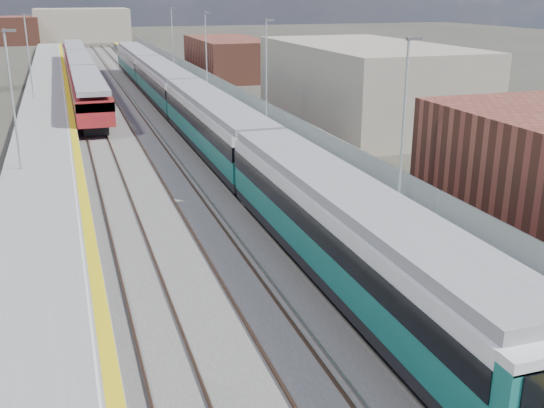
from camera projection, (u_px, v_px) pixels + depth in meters
ground at (162, 123)px, 52.93m from camera, size 320.00×320.00×0.00m
ballast_bed at (131, 119)px, 54.51m from camera, size 10.50×155.00×0.06m
tracks at (136, 114)px, 56.17m from camera, size 8.96×160.00×0.17m
platform_right at (216, 108)px, 56.57m from camera, size 4.70×155.00×8.52m
platform_left at (47, 118)px, 52.33m from camera, size 4.30×155.00×8.52m
green_train at (185, 100)px, 49.94m from camera, size 2.95×82.11×3.25m
red_train at (80, 70)px, 70.77m from camera, size 2.77×56.16×3.49m
tree_d at (325, 52)px, 77.07m from camera, size 4.07×4.07×5.51m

